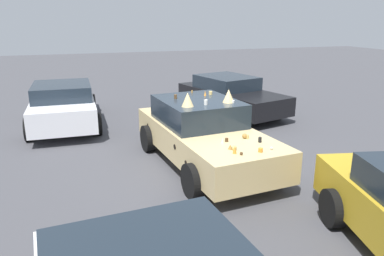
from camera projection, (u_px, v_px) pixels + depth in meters
name	position (u px, v px, depth m)	size (l,w,h in m)	color
ground_plane	(204.00, 164.00, 8.58)	(60.00, 60.00, 0.00)	#47474C
art_car_decorated	(203.00, 133.00, 8.45)	(4.61, 2.31, 1.75)	#D8BC7F
parked_sedan_row_back_far	(64.00, 104.00, 11.52)	(4.65, 2.14, 1.37)	white
parked_sedan_behind_right	(230.00, 95.00, 12.95)	(4.56, 2.71, 1.30)	black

